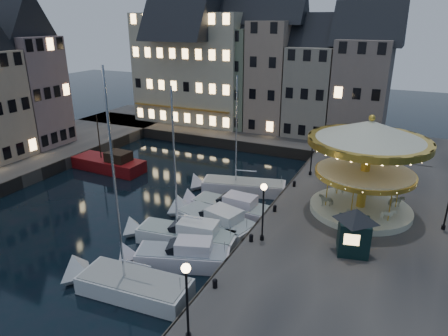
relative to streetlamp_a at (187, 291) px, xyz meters
The scene contains 30 objects.
ground 12.21m from the streetlamp_a, 128.66° to the left, with size 160.00×160.00×0.00m, color black.
quay_east 16.81m from the streetlamp_a, 65.61° to the left, with size 16.00×56.00×1.30m, color #474442.
quay_north 40.14m from the streetlamp_a, 112.33° to the left, with size 44.00×12.00×1.30m, color #474442.
quaywall_e 15.42m from the streetlamp_a, 94.57° to the left, with size 0.15×44.00×1.30m, color #47423A.
quaywall_n 33.86m from the streetlamp_a, 113.06° to the left, with size 48.00×0.15×1.30m, color #47423A.
quaywall_w 27.70m from the streetlamp_a, 156.42° to the left, with size 0.15×44.00×1.30m, color #47423A.
streetlamp_a is the anchor object (origin of this frame).
streetlamp_b 10.00m from the streetlamp_a, 90.00° to the left, with size 0.44×0.44×4.17m.
streetlamp_c 23.50m from the streetlamp_a, 90.00° to the left, with size 0.44×0.44×4.17m.
bollard_a 4.71m from the streetlamp_a, 98.53° to the left, with size 0.30×0.30×0.57m.
bollard_b 9.82m from the streetlamp_a, 93.61° to the left, with size 0.30×0.30×0.57m.
bollard_c 14.71m from the streetlamp_a, 92.37° to the left, with size 0.30×0.30×0.57m.
bollard_d 20.15m from the streetlamp_a, 91.72° to the left, with size 0.30×0.30×0.57m.
townhouse_na 47.41m from the streetlamp_a, 124.40° to the left, with size 5.50×8.00×12.80m.
townhouse_nb 44.62m from the streetlamp_a, 118.58° to the left, with size 6.16×8.00×13.80m.
townhouse_nc 42.13m from the streetlamp_a, 111.29° to the left, with size 6.82×8.00×14.80m.
townhouse_nd 40.47m from the streetlamp_a, 103.62° to the left, with size 5.50×8.00×15.80m.
townhouse_ne 39.38m from the streetlamp_a, 95.86° to the left, with size 6.16×8.00×12.80m.
townhouse_nf 39.29m from the streetlamp_a, 86.99° to the left, with size 6.82×8.00×13.80m.
townhouse_wc 38.99m from the streetlamp_a, 149.00° to the left, with size 8.80×5.50×14.20m.
hotel_corner 44.76m from the streetlamp_a, 118.53° to the left, with size 17.60×9.00×16.80m.
motorboat_a 7.49m from the streetlamp_a, 154.53° to the left, with size 7.91×3.16×13.16m.
motorboat_b 8.80m from the streetlamp_a, 125.74° to the left, with size 7.19×4.14×2.15m.
motorboat_c 11.37m from the streetlamp_a, 122.79° to the left, with size 8.46×3.17×11.17m.
motorboat_d 13.53m from the streetlamp_a, 112.02° to the left, with size 7.69×4.24×2.15m.
motorboat_e 15.92m from the streetlamp_a, 108.19° to the left, with size 7.77×2.61×2.15m.
motorboat_f 20.62m from the streetlamp_a, 106.89° to the left, with size 8.85×4.25×11.75m.
red_fishing_boat 28.18m from the streetlamp_a, 137.88° to the left, with size 8.26×3.09×6.15m.
carousel 18.34m from the streetlamp_a, 72.46° to the left, with size 8.87×8.87×7.76m.
ticket_kiosk 12.54m from the streetlamp_a, 62.40° to the left, with size 3.02×3.02×3.54m.
Camera 1 is at (15.08, -21.70, 15.54)m, focal length 32.00 mm.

